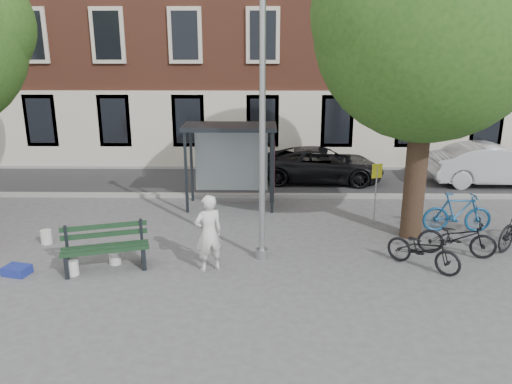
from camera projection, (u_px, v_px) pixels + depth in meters
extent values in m
plane|color=#4C4C4F|center=(262.00, 258.00, 12.09)|extent=(90.00, 90.00, 0.00)
cube|color=#28282B|center=(262.00, 181.00, 18.79)|extent=(40.00, 4.00, 0.01)
cube|color=gray|center=(262.00, 196.00, 16.86)|extent=(40.00, 0.25, 0.12)
cube|color=gray|center=(262.00, 167.00, 20.70)|extent=(40.00, 0.25, 0.12)
cylinder|color=#9EA0A3|center=(262.00, 136.00, 11.23)|extent=(0.14, 0.14, 6.00)
cylinder|color=#9EA0A3|center=(262.00, 254.00, 12.05)|extent=(0.28, 0.28, 0.24)
cylinder|color=black|center=(416.00, 175.00, 12.99)|extent=(0.56, 0.56, 3.40)
sphere|color=#234D17|center=(430.00, 26.00, 11.93)|extent=(5.60, 5.60, 5.60)
sphere|color=#234D17|center=(463.00, 5.00, 12.16)|extent=(3.92, 3.92, 3.92)
sphere|color=#234D17|center=(400.00, 12.00, 11.57)|extent=(4.20, 4.20, 4.20)
cube|color=#1E2328|center=(186.00, 173.00, 15.02)|extent=(0.08, 0.08, 2.50)
cube|color=#1E2328|center=(272.00, 173.00, 14.99)|extent=(0.08, 0.08, 2.50)
cube|color=#1E2328|center=(192.00, 164.00, 16.17)|extent=(0.08, 0.08, 2.50)
cube|color=#1E2328|center=(272.00, 164.00, 16.14)|extent=(0.08, 0.08, 2.50)
cube|color=#1E2328|center=(230.00, 127.00, 15.20)|extent=(2.85, 1.45, 0.12)
cube|color=#8C999E|center=(231.00, 160.00, 16.12)|extent=(2.34, 0.04, 2.00)
cube|color=#1E2328|center=(272.00, 165.00, 15.53)|extent=(0.12, 1.14, 2.12)
cube|color=#D84C19|center=(274.00, 165.00, 15.52)|extent=(0.02, 0.90, 1.62)
imported|color=silver|center=(209.00, 233.00, 11.22)|extent=(0.78, 0.67, 1.80)
cube|color=#1E2328|center=(68.00, 264.00, 11.20)|extent=(0.26, 0.61, 0.50)
cube|color=#1E2328|center=(143.00, 255.00, 11.63)|extent=(0.26, 0.61, 0.50)
cube|color=#17351D|center=(105.00, 252.00, 11.15)|extent=(1.91, 0.68, 0.04)
cube|color=#17351D|center=(105.00, 248.00, 11.33)|extent=(1.91, 0.68, 0.04)
cube|color=#17351D|center=(105.00, 245.00, 11.52)|extent=(1.91, 0.68, 0.04)
cube|color=#17351D|center=(104.00, 234.00, 11.56)|extent=(1.88, 0.60, 0.11)
cube|color=#17351D|center=(104.00, 226.00, 11.50)|extent=(1.88, 0.60, 0.11)
imported|color=black|center=(457.00, 237.00, 12.10)|extent=(1.93, 1.09, 0.96)
imported|color=#174E82|center=(457.00, 213.00, 13.62)|extent=(1.87, 0.56, 1.12)
imported|color=black|center=(423.00, 249.00, 11.43)|extent=(1.74, 1.65, 0.93)
imported|color=black|center=(321.00, 165.00, 18.71)|extent=(4.70, 2.38, 1.27)
imported|color=#B8BBC1|center=(494.00, 165.00, 18.18)|extent=(4.61, 1.67, 1.51)
cube|color=navy|center=(17.00, 270.00, 11.21)|extent=(0.63, 0.52, 0.20)
cylinder|color=silver|center=(115.00, 257.00, 11.73)|extent=(0.34, 0.34, 0.36)
cylinder|color=silver|center=(72.00, 267.00, 11.17)|extent=(0.35, 0.35, 0.36)
cylinder|color=silver|center=(46.00, 237.00, 12.93)|extent=(0.36, 0.36, 0.36)
cylinder|color=#9EA0A3|center=(375.00, 196.00, 14.11)|extent=(0.04, 0.04, 1.73)
cube|color=#CFD017|center=(377.00, 171.00, 13.90)|extent=(0.30, 0.13, 0.40)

